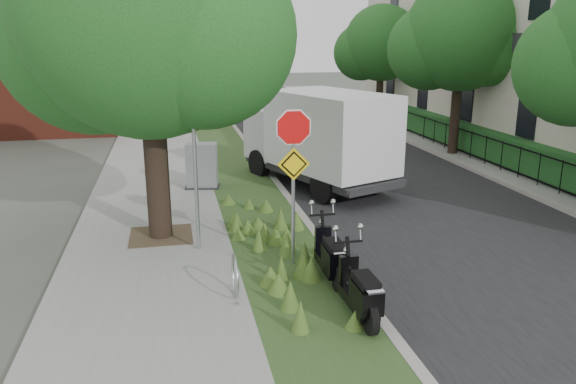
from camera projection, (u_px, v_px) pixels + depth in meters
name	position (u px, v px, depth m)	size (l,w,h in m)	color
ground	(369.00, 275.00, 10.99)	(120.00, 120.00, 0.00)	#4C5147
sidewalk_near	(155.00, 168.00, 19.54)	(3.50, 60.00, 0.12)	gray
verge	(234.00, 164.00, 20.09)	(2.00, 60.00, 0.12)	#2C4B20
kerb_near	(261.00, 163.00, 20.29)	(0.20, 60.00, 0.13)	#9E9991
road	(354.00, 160.00, 21.00)	(7.00, 60.00, 0.01)	black
kerb_far	(440.00, 155.00, 21.68)	(0.20, 60.00, 0.13)	#9E9991
footpath_far	(480.00, 153.00, 22.02)	(3.20, 60.00, 0.12)	gray
street_tree_main	(143.00, 22.00, 11.57)	(6.21, 5.54, 7.66)	black
bare_post	(195.00, 157.00, 11.47)	(0.08, 0.08, 4.00)	#A5A8AD
bike_hoop	(235.00, 276.00, 9.75)	(0.06, 0.78, 0.77)	#A5A8AD
sign_assembly	(294.00, 156.00, 10.63)	(0.94, 0.08, 3.22)	#A5A8AD
fence_far	(458.00, 139.00, 21.66)	(0.04, 24.00, 1.00)	black
hedge_far	(474.00, 138.00, 21.80)	(1.00, 24.00, 1.10)	#19481A
terrace_houses	(568.00, 45.00, 21.57)	(7.40, 26.40, 8.20)	beige
brick_building	(49.00, 42.00, 28.68)	(9.40, 10.40, 8.30)	maroon
far_tree_b	(459.00, 40.00, 20.65)	(4.83, 4.31, 6.56)	black
far_tree_c	(380.00, 47.00, 28.30)	(4.37, 3.89, 5.93)	black
scooter_near	(361.00, 298.00, 8.89)	(0.36, 1.74, 0.83)	black
scooter_far	(332.00, 261.00, 10.36)	(0.36, 1.72, 0.82)	black
box_truck	(320.00, 134.00, 16.98)	(4.00, 5.91, 2.50)	#262628
utility_cabinet	(202.00, 166.00, 16.71)	(1.10, 0.83, 1.33)	#262628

